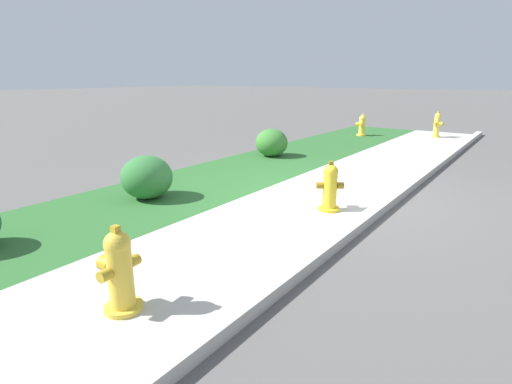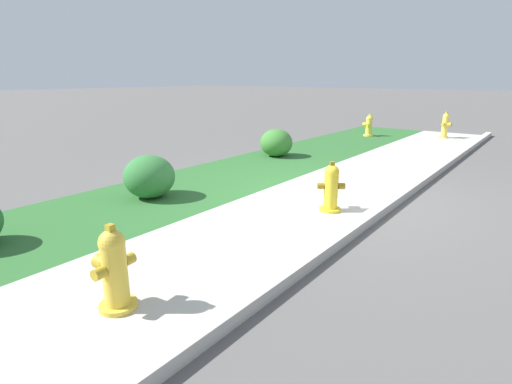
{
  "view_description": "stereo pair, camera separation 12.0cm",
  "coord_description": "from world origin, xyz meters",
  "px_view_note": "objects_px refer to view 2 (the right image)",
  "views": [
    {
      "loc": [
        -5.51,
        -2.66,
        1.79
      ],
      "look_at": [
        -1.62,
        0.14,
        0.4
      ],
      "focal_mm": 28.0,
      "sensor_mm": 36.0,
      "label": 1
    },
    {
      "loc": [
        -5.44,
        -2.75,
        1.79
      ],
      "look_at": [
        -1.62,
        0.14,
        0.4
      ],
      "focal_mm": 28.0,
      "sensor_mm": 36.0,
      "label": 2
    }
  ],
  "objects_px": {
    "fire_hydrant_far_end": "(369,126)",
    "fire_hydrant_near_corner": "(331,188)",
    "fire_hydrant_at_driveway": "(114,269)",
    "shrub_bush_far_verge": "(149,177)",
    "fire_hydrant_across_street": "(445,126)",
    "shrub_bush_near_lamp": "(276,143)"
  },
  "relations": [
    {
      "from": "fire_hydrant_at_driveway",
      "to": "shrub_bush_near_lamp",
      "type": "bearing_deg",
      "value": 17.22
    },
    {
      "from": "fire_hydrant_near_corner",
      "to": "fire_hydrant_across_street",
      "type": "bearing_deg",
      "value": 57.73
    },
    {
      "from": "fire_hydrant_across_street",
      "to": "fire_hydrant_at_driveway",
      "type": "bearing_deg",
      "value": 12.83
    },
    {
      "from": "shrub_bush_near_lamp",
      "to": "fire_hydrant_at_driveway",
      "type": "bearing_deg",
      "value": -156.75
    },
    {
      "from": "fire_hydrant_far_end",
      "to": "fire_hydrant_near_corner",
      "type": "bearing_deg",
      "value": -164.86
    },
    {
      "from": "fire_hydrant_near_corner",
      "to": "shrub_bush_far_verge",
      "type": "distance_m",
      "value": 2.73
    },
    {
      "from": "fire_hydrant_at_driveway",
      "to": "fire_hydrant_near_corner",
      "type": "bearing_deg",
      "value": -10.31
    },
    {
      "from": "fire_hydrant_near_corner",
      "to": "shrub_bush_near_lamp",
      "type": "distance_m",
      "value": 4.0
    },
    {
      "from": "fire_hydrant_at_driveway",
      "to": "shrub_bush_near_lamp",
      "type": "height_order",
      "value": "fire_hydrant_at_driveway"
    },
    {
      "from": "fire_hydrant_near_corner",
      "to": "fire_hydrant_at_driveway",
      "type": "distance_m",
      "value": 3.21
    },
    {
      "from": "fire_hydrant_near_corner",
      "to": "shrub_bush_far_verge",
      "type": "xyz_separation_m",
      "value": [
        -1.07,
        2.51,
        -0.01
      ]
    },
    {
      "from": "fire_hydrant_near_corner",
      "to": "shrub_bush_near_lamp",
      "type": "xyz_separation_m",
      "value": [
        2.83,
        2.83,
        -0.02
      ]
    },
    {
      "from": "fire_hydrant_far_end",
      "to": "fire_hydrant_across_street",
      "type": "relative_size",
      "value": 0.87
    },
    {
      "from": "fire_hydrant_far_end",
      "to": "shrub_bush_near_lamp",
      "type": "bearing_deg",
      "value": 171.5
    },
    {
      "from": "fire_hydrant_near_corner",
      "to": "fire_hydrant_at_driveway",
      "type": "xyz_separation_m",
      "value": [
        -3.2,
        0.24,
        0.01
      ]
    },
    {
      "from": "fire_hydrant_at_driveway",
      "to": "shrub_bush_far_verge",
      "type": "distance_m",
      "value": 3.12
    },
    {
      "from": "fire_hydrant_far_end",
      "to": "shrub_bush_near_lamp",
      "type": "xyz_separation_m",
      "value": [
        -4.48,
        0.43,
        -0.01
      ]
    },
    {
      "from": "fire_hydrant_across_street",
      "to": "fire_hydrant_far_end",
      "type": "bearing_deg",
      "value": -52.41
    },
    {
      "from": "fire_hydrant_at_driveway",
      "to": "shrub_bush_far_verge",
      "type": "bearing_deg",
      "value": 40.68
    },
    {
      "from": "fire_hydrant_across_street",
      "to": "shrub_bush_far_verge",
      "type": "relative_size",
      "value": 1.02
    },
    {
      "from": "fire_hydrant_at_driveway",
      "to": "shrub_bush_near_lamp",
      "type": "xyz_separation_m",
      "value": [
        6.03,
        2.59,
        -0.03
      ]
    },
    {
      "from": "shrub_bush_far_verge",
      "to": "fire_hydrant_near_corner",
      "type": "bearing_deg",
      "value": -66.94
    }
  ]
}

